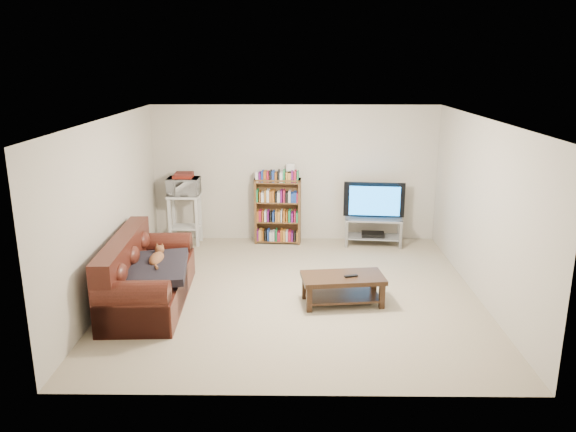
{
  "coord_description": "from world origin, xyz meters",
  "views": [
    {
      "loc": [
        -0.01,
        -7.26,
        3.11
      ],
      "look_at": [
        -0.1,
        0.4,
        1.0
      ],
      "focal_mm": 35.0,
      "sensor_mm": 36.0,
      "label": 1
    }
  ],
  "objects_px": {
    "bookshelf": "(278,210)",
    "tv_stand": "(373,227)",
    "sofa": "(143,280)",
    "coffee_table": "(343,284)"
  },
  "relations": [
    {
      "from": "bookshelf",
      "to": "coffee_table",
      "type": "bearing_deg",
      "value": -66.31
    },
    {
      "from": "tv_stand",
      "to": "sofa",
      "type": "bearing_deg",
      "value": -138.25
    },
    {
      "from": "tv_stand",
      "to": "bookshelf",
      "type": "bearing_deg",
      "value": -177.99
    },
    {
      "from": "sofa",
      "to": "bookshelf",
      "type": "relative_size",
      "value": 1.86
    },
    {
      "from": "tv_stand",
      "to": "bookshelf",
      "type": "distance_m",
      "value": 1.69
    },
    {
      "from": "bookshelf",
      "to": "sofa",
      "type": "bearing_deg",
      "value": -119.67
    },
    {
      "from": "coffee_table",
      "to": "bookshelf",
      "type": "xyz_separation_m",
      "value": [
        -0.93,
        2.59,
        0.33
      ]
    },
    {
      "from": "bookshelf",
      "to": "tv_stand",
      "type": "bearing_deg",
      "value": 0.42
    },
    {
      "from": "sofa",
      "to": "bookshelf",
      "type": "height_order",
      "value": "bookshelf"
    },
    {
      "from": "sofa",
      "to": "tv_stand",
      "type": "relative_size",
      "value": 2.12
    }
  ]
}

